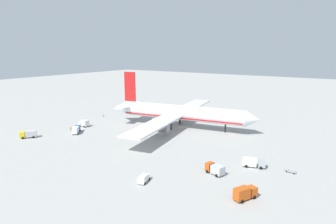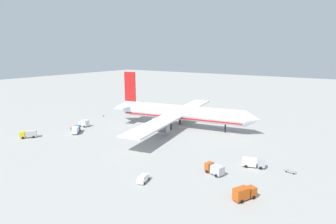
{
  "view_description": "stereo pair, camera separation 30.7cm",
  "coord_description": "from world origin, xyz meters",
  "px_view_note": "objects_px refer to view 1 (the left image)",
  "views": [
    {
      "loc": [
        65.92,
        -110.27,
        34.76
      ],
      "look_at": [
        -5.22,
        -3.38,
        7.22
      ],
      "focal_mm": 30.6,
      "sensor_mm": 36.0,
      "label": 1
    },
    {
      "loc": [
        66.18,
        -110.1,
        34.76
      ],
      "look_at": [
        -5.22,
        -3.38,
        7.22
      ],
      "focal_mm": 30.6,
      "sensor_mm": 36.0,
      "label": 2
    }
  ],
  "objects_px": {
    "airliner": "(179,113)",
    "ground_worker_1": "(85,119)",
    "service_truck_0": "(245,193)",
    "traffic_cone_3": "(198,108)",
    "traffic_cone_4": "(296,125)",
    "baggage_cart_0": "(291,172)",
    "service_truck_4": "(76,130)",
    "ground_worker_2": "(103,115)",
    "service_truck_5": "(215,169)",
    "traffic_cone_0": "(168,104)",
    "traffic_cone_2": "(67,128)",
    "service_truck_2": "(84,123)",
    "service_truck_1": "(29,134)",
    "traffic_cone_1": "(290,120)",
    "ground_worker_0": "(71,128)",
    "service_truck_3": "(253,162)",
    "service_van": "(144,178)"
  },
  "relations": [
    {
      "from": "airliner",
      "to": "ground_worker_1",
      "type": "bearing_deg",
      "value": -160.65
    },
    {
      "from": "service_truck_2",
      "to": "service_truck_5",
      "type": "height_order",
      "value": "service_truck_2"
    },
    {
      "from": "service_truck_3",
      "to": "baggage_cart_0",
      "type": "bearing_deg",
      "value": 12.21
    },
    {
      "from": "service_truck_5",
      "to": "traffic_cone_4",
      "type": "xyz_separation_m",
      "value": [
        9.21,
        70.55,
        -1.33
      ]
    },
    {
      "from": "service_truck_5",
      "to": "traffic_cone_3",
      "type": "relative_size",
      "value": 11.17
    },
    {
      "from": "service_truck_1",
      "to": "service_truck_4",
      "type": "height_order",
      "value": "service_truck_4"
    },
    {
      "from": "service_truck_0",
      "to": "traffic_cone_3",
      "type": "height_order",
      "value": "service_truck_0"
    },
    {
      "from": "ground_worker_0",
      "to": "traffic_cone_1",
      "type": "bearing_deg",
      "value": 43.16
    },
    {
      "from": "service_truck_5",
      "to": "service_van",
      "type": "height_order",
      "value": "service_truck_5"
    },
    {
      "from": "service_truck_3",
      "to": "ground_worker_2",
      "type": "height_order",
      "value": "service_truck_3"
    },
    {
      "from": "baggage_cart_0",
      "to": "traffic_cone_0",
      "type": "height_order",
      "value": "traffic_cone_0"
    },
    {
      "from": "ground_worker_0",
      "to": "traffic_cone_1",
      "type": "distance_m",
      "value": 107.01
    },
    {
      "from": "airliner",
      "to": "traffic_cone_2",
      "type": "bearing_deg",
      "value": -143.71
    },
    {
      "from": "service_truck_1",
      "to": "traffic_cone_0",
      "type": "relative_size",
      "value": 11.27
    },
    {
      "from": "ground_worker_1",
      "to": "ground_worker_0",
      "type": "bearing_deg",
      "value": -60.5
    },
    {
      "from": "traffic_cone_3",
      "to": "traffic_cone_2",
      "type": "bearing_deg",
      "value": -110.78
    },
    {
      "from": "traffic_cone_4",
      "to": "ground_worker_1",
      "type": "bearing_deg",
      "value": -152.12
    },
    {
      "from": "service_truck_1",
      "to": "service_truck_3",
      "type": "xyz_separation_m",
      "value": [
        85.5,
        20.9,
        -0.05
      ]
    },
    {
      "from": "traffic_cone_0",
      "to": "traffic_cone_2",
      "type": "distance_m",
      "value": 75.44
    },
    {
      "from": "service_truck_2",
      "to": "traffic_cone_3",
      "type": "relative_size",
      "value": 8.89
    },
    {
      "from": "airliner",
      "to": "ground_worker_2",
      "type": "relative_size",
      "value": 48.86
    },
    {
      "from": "ground_worker_2",
      "to": "traffic_cone_3",
      "type": "bearing_deg",
      "value": 56.87
    },
    {
      "from": "service_truck_3",
      "to": "baggage_cart_0",
      "type": "relative_size",
      "value": 2.0
    },
    {
      "from": "service_truck_2",
      "to": "traffic_cone_2",
      "type": "bearing_deg",
      "value": -122.75
    },
    {
      "from": "service_truck_2",
      "to": "traffic_cone_0",
      "type": "height_order",
      "value": "service_truck_2"
    },
    {
      "from": "service_truck_1",
      "to": "ground_worker_2",
      "type": "relative_size",
      "value": 3.68
    },
    {
      "from": "service_truck_3",
      "to": "service_truck_4",
      "type": "distance_m",
      "value": 75.07
    },
    {
      "from": "service_truck_4",
      "to": "ground_worker_2",
      "type": "xyz_separation_m",
      "value": [
        -13.47,
        28.84,
        -0.81
      ]
    },
    {
      "from": "ground_worker_1",
      "to": "baggage_cart_0",
      "type": "bearing_deg",
      "value": -5.2
    },
    {
      "from": "baggage_cart_0",
      "to": "ground_worker_2",
      "type": "xyz_separation_m",
      "value": [
        -98.73,
        20.79,
        0.59
      ]
    },
    {
      "from": "service_truck_5",
      "to": "ground_worker_1",
      "type": "distance_m",
      "value": 84.83
    },
    {
      "from": "ground_worker_2",
      "to": "traffic_cone_1",
      "type": "height_order",
      "value": "ground_worker_2"
    },
    {
      "from": "traffic_cone_2",
      "to": "traffic_cone_4",
      "type": "xyz_separation_m",
      "value": [
        86.56,
        62.49,
        0.0
      ]
    },
    {
      "from": "baggage_cart_0",
      "to": "traffic_cone_3",
      "type": "distance_m",
      "value": 96.39
    },
    {
      "from": "service_truck_4",
      "to": "service_truck_5",
      "type": "height_order",
      "value": "service_truck_4"
    },
    {
      "from": "traffic_cone_0",
      "to": "traffic_cone_2",
      "type": "xyz_separation_m",
      "value": [
        -5.28,
        -75.25,
        0.0
      ]
    },
    {
      "from": "traffic_cone_2",
      "to": "traffic_cone_3",
      "type": "relative_size",
      "value": 1.0
    },
    {
      "from": "service_truck_4",
      "to": "ground_worker_2",
      "type": "distance_m",
      "value": 31.85
    },
    {
      "from": "ground_worker_0",
      "to": "airliner",
      "type": "bearing_deg",
      "value": 39.9
    },
    {
      "from": "airliner",
      "to": "traffic_cone_0",
      "type": "distance_m",
      "value": 57.95
    },
    {
      "from": "service_truck_3",
      "to": "traffic_cone_4",
      "type": "bearing_deg",
      "value": 88.49
    },
    {
      "from": "traffic_cone_3",
      "to": "ground_worker_1",
      "type": "bearing_deg",
      "value": -118.57
    },
    {
      "from": "baggage_cart_0",
      "to": "traffic_cone_3",
      "type": "bearing_deg",
      "value": 134.2
    },
    {
      "from": "service_truck_1",
      "to": "service_truck_3",
      "type": "bearing_deg",
      "value": 13.73
    },
    {
      "from": "service_van",
      "to": "traffic_cone_2",
      "type": "distance_m",
      "value": 67.62
    },
    {
      "from": "airliner",
      "to": "traffic_cone_2",
      "type": "distance_m",
      "value": 51.9
    },
    {
      "from": "service_truck_3",
      "to": "ground_worker_1",
      "type": "distance_m",
      "value": 90.18
    },
    {
      "from": "service_truck_1",
      "to": "traffic_cone_2",
      "type": "relative_size",
      "value": 11.27
    },
    {
      "from": "traffic_cone_0",
      "to": "traffic_cone_2",
      "type": "bearing_deg",
      "value": -94.02
    },
    {
      "from": "service_truck_4",
      "to": "baggage_cart_0",
      "type": "xyz_separation_m",
      "value": [
        85.26,
        8.06,
        -1.4
      ]
    }
  ]
}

